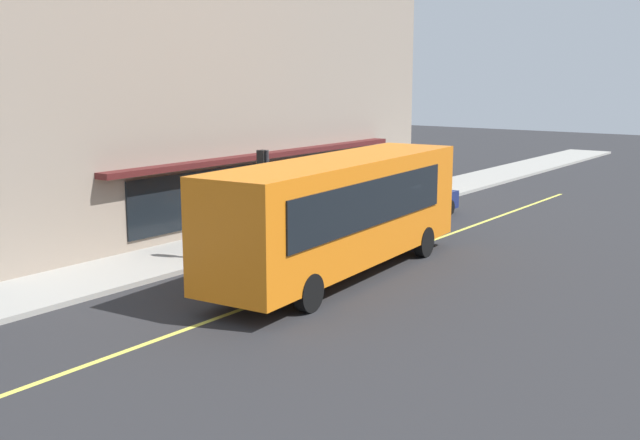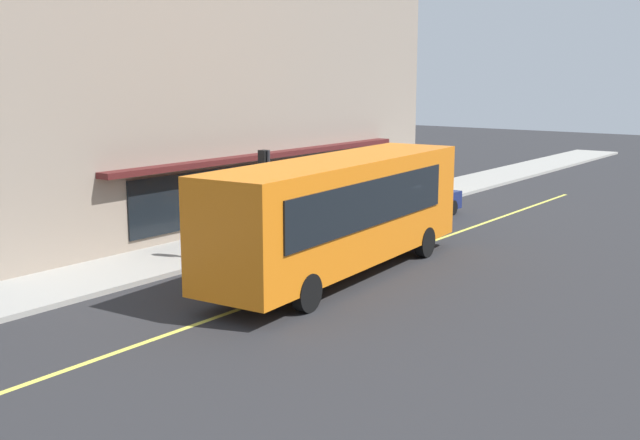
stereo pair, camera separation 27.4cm
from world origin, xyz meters
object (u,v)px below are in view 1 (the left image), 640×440
at_px(traffic_light, 264,174).
at_px(bus, 341,210).
at_px(car_navy, 415,200).
at_px(pedestrian_by_curb, 190,225).

bearing_deg(traffic_light, bus, -111.50).
bearing_deg(car_navy, bus, -163.28).
bearing_deg(car_navy, pedestrian_by_curb, 170.23).
distance_m(bus, car_navy, 10.07).
relative_size(bus, traffic_light, 3.53).
bearing_deg(traffic_light, pedestrian_by_curb, 174.62).
xyz_separation_m(traffic_light, pedestrian_by_curb, (-3.29, 0.31, -1.32)).
bearing_deg(bus, traffic_light, 68.50).
distance_m(car_navy, pedestrian_by_curb, 11.27).
height_order(bus, pedestrian_by_curb, bus).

